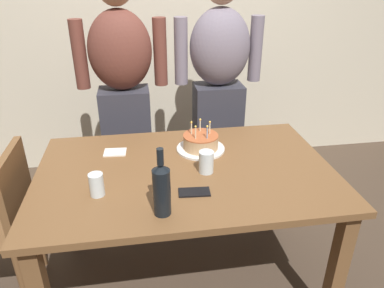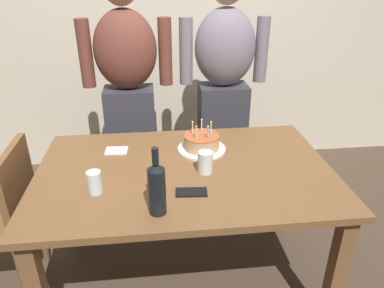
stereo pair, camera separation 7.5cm
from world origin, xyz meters
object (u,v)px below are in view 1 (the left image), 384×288
Objects in this scene: birthday_cake at (201,143)px; water_glass_near at (206,162)px; water_glass_far at (97,185)px; dining_chair at (1,216)px; person_woman_cardigan at (218,91)px; person_man_bearded at (124,96)px; cell_phone at (194,192)px; napkin_stack at (115,152)px; wine_bottle at (162,188)px.

birthday_cake reaches higher than water_glass_near.
water_glass_far is 0.12× the size of dining_chair.
dining_chair is at bearing 174.97° from water_glass_near.
water_glass_far is at bearing 51.67° from person_woman_cardigan.
person_man_bearded is at bearing 0.00° from person_woman_cardigan.
person_woman_cardigan is 1.55m from dining_chair.
napkin_stack is (-0.37, 0.45, 0.00)m from cell_phone.
wine_bottle is at bearing -32.87° from water_glass_far.
water_glass_far is 0.34m from wine_bottle.
water_glass_far is 0.63m from dining_chair.
cell_phone is at bearing -7.07° from water_glass_far.
person_woman_cardigan reaches higher than water_glass_far.
water_glass_far is 0.06× the size of person_man_bearded.
water_glass_near is at bearing 84.97° from dining_chair.
water_glass_far is 0.41m from napkin_stack.
dining_chair is (-0.64, -0.77, -0.36)m from person_man_bearded.
person_woman_cardigan is at bearing 120.46° from dining_chair.
water_glass_near is at bearing 51.21° from wine_bottle.
birthday_cake reaches higher than cell_phone.
napkin_stack is at bearing 81.02° from water_glass_far.
water_glass_near is 0.39m from wine_bottle.
person_woman_cardigan is at bearing 39.16° from napkin_stack.
dining_chair reaches higher than napkin_stack.
wine_bottle reaches higher than water_glass_near.
person_man_bearded is (-0.41, 0.86, 0.08)m from water_glass_near.
birthday_cake is 0.31× the size of dining_chair.
wine_bottle is 2.11× the size of cell_phone.
dining_chair reaches higher than water_glass_far.
birthday_cake is 0.66m from person_woman_cardigan.
water_glass_near is at bearing -31.18° from napkin_stack.
birthday_cake reaches higher than napkin_stack.
water_glass_far is 0.89× the size of napkin_stack.
dining_chair is (-1.30, -0.77, -0.36)m from person_woman_cardigan.
napkin_stack is at bearing 175.80° from birthday_cake.
person_man_bearded is 1.90× the size of dining_chair.
cell_phone is (-0.09, -0.18, -0.05)m from water_glass_near.
water_glass_far reaches higher than napkin_stack.
wine_bottle is 2.52× the size of napkin_stack.
water_glass_near is 0.79× the size of cell_phone.
cell_phone is (0.43, -0.05, -0.05)m from water_glass_far.
cell_phone is (-0.10, -0.42, -0.04)m from birthday_cake.
person_man_bearded is (0.12, 0.98, 0.08)m from water_glass_far.
water_glass_near is at bearing 67.74° from cell_phone.
water_glass_near reaches higher than cell_phone.
person_man_bearded is 1.06m from dining_chair.
cell_phone is at bearing 74.35° from dining_chair.
wine_bottle is 0.18× the size of person_woman_cardigan.
napkin_stack is 0.60m from person_man_bearded.
dining_chair is at bearing -162.51° from napkin_stack.
birthday_cake reaches higher than dining_chair.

